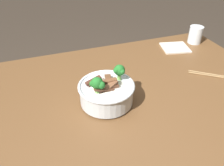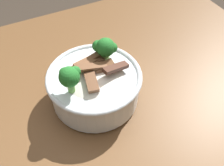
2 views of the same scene
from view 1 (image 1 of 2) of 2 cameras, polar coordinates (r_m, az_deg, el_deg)
dining_table at (r=1.06m, az=3.79°, el=-8.15°), size 1.37×0.91×0.77m
rice_bowl at (r=0.88m, az=-1.40°, el=-2.04°), size 0.22×0.22×0.15m
drinking_glass at (r=1.46m, az=20.30°, el=11.14°), size 0.08×0.08×0.10m
chopsticks_pair at (r=1.17m, az=23.79°, el=1.88°), size 0.18×0.14×0.01m
folded_napkin at (r=1.37m, az=15.66°, el=8.62°), size 0.17×0.17×0.01m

